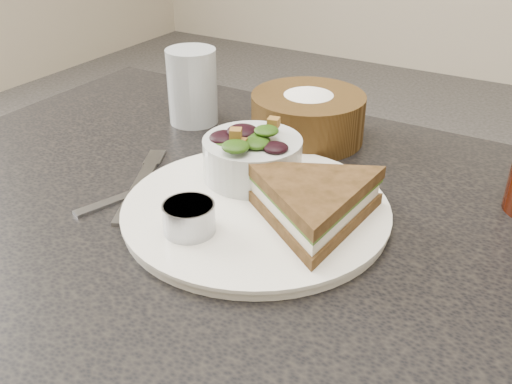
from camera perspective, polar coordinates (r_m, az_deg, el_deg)
The scene contains 9 objects.
dinner_plate at distance 0.64m, azimuth -0.00°, elevation -1.85°, with size 0.29×0.29×0.01m, color silver.
sandwich at distance 0.60m, azimuth 5.75°, elevation -1.07°, with size 0.18×0.18×0.05m, color brown, non-canonical shape.
salad_bowl at distance 0.68m, azimuth -0.35°, elevation 4.08°, with size 0.12×0.12×0.07m, color silver, non-canonical shape.
dressing_ramekin at distance 0.59m, azimuth -6.70°, elevation -2.63°, with size 0.05×0.05×0.03m, color #94979E.
orange_wedge at distance 0.66m, azimuth 4.57°, elevation 1.18°, with size 0.07×0.07×0.03m, color orange.
fork at distance 0.71m, azimuth -11.68°, elevation 0.41°, with size 0.02×0.17×0.00m, color gray.
knife at distance 0.71m, azimuth -10.04°, elevation 0.63°, with size 0.01×0.21×0.00m, color gray.
bread_basket at distance 0.81m, azimuth 5.22°, elevation 8.25°, with size 0.16×0.16×0.09m, color #483116, non-canonical shape.
water_glass at distance 0.87m, azimuth -6.38°, elevation 10.44°, with size 0.07×0.07×0.11m, color #AAB1B7.
Camera 1 is at (0.27, -0.46, 1.09)m, focal length 40.00 mm.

